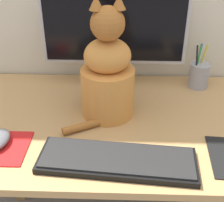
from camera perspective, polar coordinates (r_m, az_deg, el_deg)
The scene contains 5 objects.
desk at distance 1.16m, azimuth 2.70°, elevation -7.80°, with size 1.22×0.67×0.75m.
monitor at distance 1.20m, azimuth 0.41°, elevation 12.83°, with size 0.55×0.17×0.42m.
keyboard at distance 0.91m, azimuth 0.94°, elevation -10.72°, with size 0.46×0.19×0.02m.
cat at distance 1.04m, azimuth -0.83°, elevation 4.87°, with size 0.25×0.25×0.41m.
pen_cup at distance 1.31m, azimuth 15.60°, elevation 4.61°, with size 0.08×0.08×0.18m.
Camera 1 is at (-0.02, -0.90, 1.37)m, focal length 50.00 mm.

